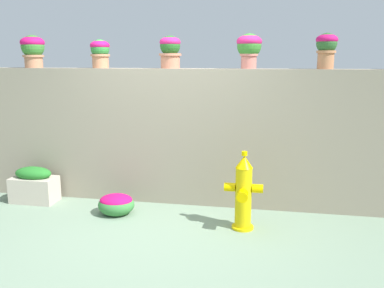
% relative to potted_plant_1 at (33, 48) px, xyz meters
% --- Properties ---
extents(ground_plane, '(24.00, 24.00, 0.00)m').
position_rel_potted_plant_1_xyz_m(ground_plane, '(1.99, -1.22, -2.09)').
color(ground_plane, gray).
extents(stone_wall, '(6.71, 0.37, 1.82)m').
position_rel_potted_plant_1_xyz_m(stone_wall, '(1.99, 0.00, -1.18)').
color(stone_wall, gray).
rests_on(stone_wall, ground).
extents(potted_plant_1, '(0.33, 0.33, 0.45)m').
position_rel_potted_plant_1_xyz_m(potted_plant_1, '(0.00, 0.00, 0.00)').
color(potted_plant_1, '#B57957').
rests_on(potted_plant_1, stone_wall).
extents(potted_plant_2, '(0.26, 0.26, 0.38)m').
position_rel_potted_plant_1_xyz_m(potted_plant_2, '(0.99, 0.01, -0.05)').
color(potted_plant_2, tan).
rests_on(potted_plant_2, stone_wall).
extents(potted_plant_3, '(0.30, 0.30, 0.42)m').
position_rel_potted_plant_1_xyz_m(potted_plant_3, '(1.97, 0.02, -0.03)').
color(potted_plant_3, '#BD7357').
rests_on(potted_plant_3, stone_wall).
extents(potted_plant_4, '(0.32, 0.32, 0.44)m').
position_rel_potted_plant_1_xyz_m(potted_plant_4, '(3.00, 0.04, 0.01)').
color(potted_plant_4, '#C36E63').
rests_on(potted_plant_4, stone_wall).
extents(potted_plant_5, '(0.26, 0.26, 0.43)m').
position_rel_potted_plant_1_xyz_m(potted_plant_5, '(3.94, -0.03, -0.00)').
color(potted_plant_5, '#B8754D').
rests_on(potted_plant_5, stone_wall).
extents(fire_hydrant, '(0.44, 0.36, 0.92)m').
position_rel_potted_plant_1_xyz_m(fire_hydrant, '(3.03, -0.84, -1.66)').
color(fire_hydrant, '#DCBE0B').
rests_on(fire_hydrant, ground).
extents(flower_bush_left, '(0.46, 0.42, 0.27)m').
position_rel_potted_plant_1_xyz_m(flower_bush_left, '(1.41, -0.67, -1.95)').
color(flower_bush_left, '#387B3A').
rests_on(flower_bush_left, ground).
extents(planter_box, '(0.61, 0.34, 0.50)m').
position_rel_potted_plant_1_xyz_m(planter_box, '(0.13, -0.43, -1.86)').
color(planter_box, '#BBAE9D').
rests_on(planter_box, ground).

